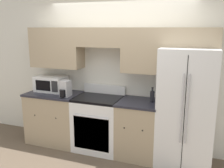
{
  "coord_description": "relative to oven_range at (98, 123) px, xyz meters",
  "views": [
    {
      "loc": [
        1.37,
        -3.4,
        2.07
      ],
      "look_at": [
        -0.0,
        0.31,
        1.18
      ],
      "focal_mm": 40.0,
      "sensor_mm": 36.0,
      "label": 1
    }
  ],
  "objects": [
    {
      "name": "bottle",
      "position": [
        0.9,
        0.06,
        0.55
      ],
      "size": [
        0.07,
        0.07,
        0.24
      ],
      "color": "black",
      "rests_on": "lower_cabinets_right"
    },
    {
      "name": "electric_kettle",
      "position": [
        -0.54,
        -0.14,
        0.59
      ],
      "size": [
        0.14,
        0.24,
        0.28
      ],
      "color": "#B7B7BC",
      "rests_on": "lower_cabinets_left"
    },
    {
      "name": "lower_cabinets_left",
      "position": [
        -0.86,
        0.0,
        -0.0
      ],
      "size": [
        0.97,
        0.64,
        0.93
      ],
      "color": "tan",
      "rests_on": "ground_plane"
    },
    {
      "name": "ground_plane",
      "position": [
        0.25,
        -0.31,
        -0.47
      ],
      "size": [
        12.0,
        12.0,
        0.0
      ],
      "primitive_type": "plane",
      "color": "brown"
    },
    {
      "name": "oven_range",
      "position": [
        0.0,
        0.0,
        0.0
      ],
      "size": [
        0.78,
        0.65,
        1.09
      ],
      "color": "white",
      "rests_on": "ground_plane"
    },
    {
      "name": "wall_back",
      "position": [
        0.26,
        0.28,
        0.98
      ],
      "size": [
        8.0,
        0.39,
        2.6
      ],
      "color": "silver",
      "rests_on": "ground_plane"
    },
    {
      "name": "refrigerator",
      "position": [
        1.43,
        0.05,
        0.43
      ],
      "size": [
        0.81,
        0.75,
        1.79
      ],
      "color": "white",
      "rests_on": "ground_plane"
    },
    {
      "name": "microwave",
      "position": [
        -0.98,
        0.1,
        0.6
      ],
      "size": [
        0.54,
        0.36,
        0.28
      ],
      "color": "white",
      "rests_on": "lower_cabinets_left"
    },
    {
      "name": "lower_cabinets_right",
      "position": [
        0.7,
        0.0,
        -0.0
      ],
      "size": [
        0.66,
        0.64,
        0.93
      ],
      "color": "tan",
      "rests_on": "ground_plane"
    }
  ]
}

